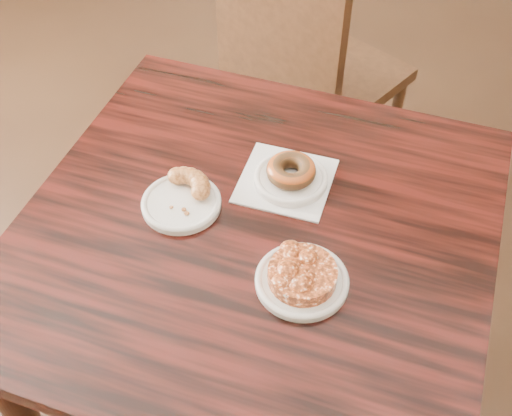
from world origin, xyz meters
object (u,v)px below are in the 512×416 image
at_px(cafe_table, 255,333).
at_px(cruller_fragment, 180,195).
at_px(glazed_donut, 291,170).
at_px(apple_fritter, 303,272).
at_px(chair_far, 318,76).

relative_size(cafe_table, cruller_fragment, 7.15).
height_order(glazed_donut, cruller_fragment, glazed_donut).
bearing_deg(glazed_donut, apple_fritter, -65.94).
xyz_separation_m(glazed_donut, cruller_fragment, (-0.17, -0.14, -0.00)).
bearing_deg(chair_far, cafe_table, 120.86).
relative_size(cafe_table, chair_far, 0.97).
height_order(chair_far, glazed_donut, chair_far).
distance_m(glazed_donut, cruller_fragment, 0.22).
relative_size(chair_far, cruller_fragment, 7.38).
bearing_deg(chair_far, cruller_fragment, 111.18).
distance_m(cafe_table, chair_far, 0.90).
bearing_deg(glazed_donut, cafe_table, -99.55).
relative_size(cafe_table, glazed_donut, 8.90).
xyz_separation_m(cafe_table, chair_far, (-0.14, 0.89, 0.08)).
height_order(apple_fritter, cruller_fragment, apple_fritter).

